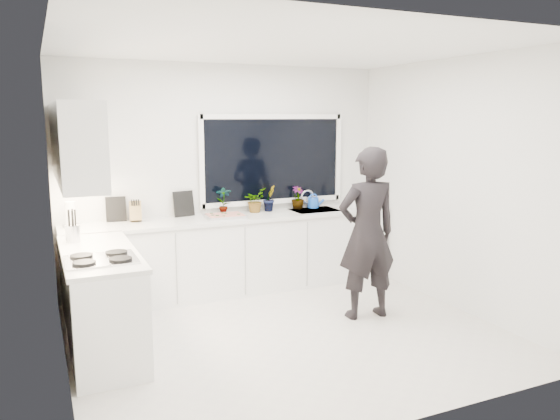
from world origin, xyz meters
name	(u,v)px	position (x,y,z in m)	size (l,w,h in m)	color
floor	(288,334)	(0.00, 0.00, -0.01)	(4.00, 3.50, 0.02)	beige
wall_back	(227,177)	(0.00, 1.76, 1.35)	(4.00, 0.02, 2.70)	white
wall_left	(55,211)	(-2.01, 0.00, 1.35)	(0.02, 3.50, 2.70)	white
wall_right	(456,185)	(2.01, 0.00, 1.35)	(0.02, 3.50, 2.70)	white
ceiling	(288,45)	(0.00, 0.00, 2.71)	(4.00, 3.50, 0.02)	white
window	(273,159)	(0.60, 1.73, 1.55)	(1.80, 0.02, 1.00)	black
base_cabinets_back	(237,255)	(0.00, 1.45, 0.44)	(3.92, 0.58, 0.88)	white
base_cabinets_left	(102,303)	(-1.67, 0.35, 0.44)	(0.58, 1.60, 0.88)	white
countertop_back	(236,218)	(0.00, 1.44, 0.90)	(3.94, 0.62, 0.04)	silver
countertop_left	(99,253)	(-1.67, 0.35, 0.90)	(0.62, 1.60, 0.04)	silver
upper_cabinets	(75,143)	(-1.79, 0.70, 1.85)	(0.34, 2.10, 0.70)	white
sink	(315,214)	(1.05, 1.45, 0.87)	(0.58, 0.42, 0.14)	silver
faucet	(307,199)	(1.05, 1.65, 1.03)	(0.03, 0.03, 0.22)	silver
stovetop	(101,259)	(-1.69, 0.00, 0.94)	(0.56, 0.48, 0.03)	black
person	(367,234)	(0.94, 0.09, 0.89)	(0.65, 0.43, 1.79)	black
pizza_tray	(225,216)	(-0.15, 1.42, 0.94)	(0.44, 0.33, 0.03)	#BABABF
pizza	(225,215)	(-0.15, 1.42, 0.95)	(0.41, 0.29, 0.01)	#AF2F17
watering_can	(313,203)	(1.11, 1.61, 0.98)	(0.14, 0.14, 0.13)	blue
paper_towel_roll	(71,215)	(-1.82, 1.55, 1.05)	(0.11, 0.11, 0.26)	white
knife_block	(135,212)	(-1.14, 1.59, 1.03)	(0.13, 0.10, 0.22)	#A17D4B
utensil_crock	(73,234)	(-1.85, 0.80, 1.00)	(0.13, 0.13, 0.16)	#BBBBC0
picture_frame_large	(116,209)	(-1.34, 1.69, 1.06)	(0.22, 0.02, 0.28)	black
picture_frame_small	(184,204)	(-0.56, 1.69, 1.07)	(0.25, 0.02, 0.30)	black
herb_plants	(261,199)	(0.38, 1.61, 1.07)	(1.19, 0.35, 0.33)	#26662D
soap_bottles	(358,199)	(1.60, 1.30, 1.04)	(0.29, 0.15, 0.27)	#D8BF66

